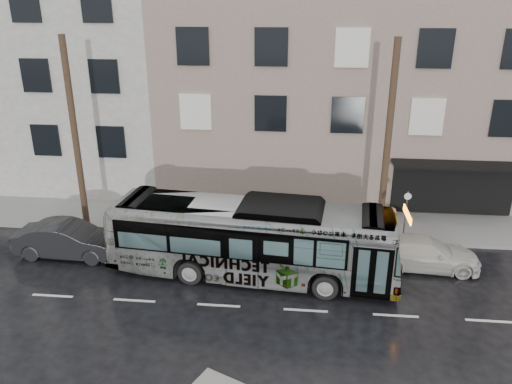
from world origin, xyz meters
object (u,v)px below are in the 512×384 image
at_px(utility_pole_front, 387,145).
at_px(dark_sedan, 69,240).
at_px(white_sedan, 424,253).
at_px(bus, 252,239).
at_px(utility_pole_rear, 75,137).
at_px(sign_post, 405,216).

height_order(utility_pole_front, dark_sedan, utility_pole_front).
distance_m(utility_pole_front, white_sedan, 4.79).
height_order(bus, dark_sedan, bus).
relative_size(utility_pole_rear, white_sedan, 1.97).
bearing_deg(utility_pole_rear, dark_sedan, -81.88).
bearing_deg(sign_post, white_sedan, -78.05).
bearing_deg(sign_post, dark_sedan, -169.78).
distance_m(sign_post, dark_sedan, 14.97).
height_order(sign_post, white_sedan, sign_post).
bearing_deg(utility_pole_rear, bus, -22.19).
distance_m(utility_pole_rear, sign_post, 15.46).
distance_m(bus, dark_sedan, 8.19).
relative_size(sign_post, white_sedan, 0.53).
bearing_deg(bus, utility_pole_front, -52.09).
distance_m(sign_post, white_sedan, 2.30).
height_order(sign_post, dark_sedan, sign_post).
distance_m(utility_pole_front, dark_sedan, 14.41).
xyz_separation_m(bus, dark_sedan, (-8.11, 0.81, -0.84)).
xyz_separation_m(white_sedan, dark_sedan, (-15.17, -0.51, 0.10)).
height_order(utility_pole_rear, bus, utility_pole_rear).
bearing_deg(bus, white_sedan, -73.65).
relative_size(utility_pole_front, utility_pole_rear, 1.00).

